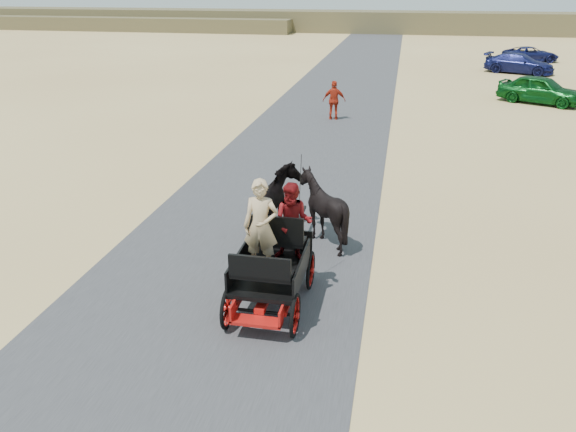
% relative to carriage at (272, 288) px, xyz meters
% --- Properties ---
extents(ground, '(140.00, 140.00, 0.00)m').
position_rel_carriage_xyz_m(ground, '(-1.20, 0.83, -0.36)').
color(ground, tan).
extents(road, '(6.00, 140.00, 0.01)m').
position_rel_carriage_xyz_m(road, '(-1.20, 0.83, -0.35)').
color(road, '#38383A').
rests_on(road, ground).
extents(ridge_far, '(140.00, 6.00, 2.40)m').
position_rel_carriage_xyz_m(ridge_far, '(-1.20, 62.83, 0.84)').
color(ridge_far, brown).
rests_on(ridge_far, ground).
extents(ridge_near, '(40.00, 4.00, 1.60)m').
position_rel_carriage_xyz_m(ridge_near, '(-31.20, 58.83, 0.44)').
color(ridge_near, brown).
rests_on(ridge_near, ground).
extents(carriage, '(1.30, 2.40, 0.72)m').
position_rel_carriage_xyz_m(carriage, '(0.00, 0.00, 0.00)').
color(carriage, black).
rests_on(carriage, ground).
extents(horse_left, '(0.91, 2.01, 1.70)m').
position_rel_carriage_xyz_m(horse_left, '(-0.55, 3.00, 0.49)').
color(horse_left, black).
rests_on(horse_left, ground).
extents(horse_right, '(1.37, 1.54, 1.70)m').
position_rel_carriage_xyz_m(horse_right, '(0.55, 3.00, 0.49)').
color(horse_right, black).
rests_on(horse_right, ground).
extents(driver_man, '(0.66, 0.43, 1.80)m').
position_rel_carriage_xyz_m(driver_man, '(-0.20, 0.05, 1.26)').
color(driver_man, tan).
rests_on(driver_man, carriage).
extents(passenger_woman, '(0.77, 0.60, 1.58)m').
position_rel_carriage_xyz_m(passenger_woman, '(0.30, 0.60, 1.15)').
color(passenger_woman, '#660C0F').
rests_on(passenger_woman, carriage).
extents(pedestrian, '(1.04, 0.50, 1.73)m').
position_rel_carriage_xyz_m(pedestrian, '(-0.76, 15.84, 0.50)').
color(pedestrian, '#AB2713').
rests_on(pedestrian, ground).
extents(car_a, '(4.40, 3.43, 1.40)m').
position_rel_carriage_xyz_m(car_a, '(9.07, 21.48, 0.34)').
color(car_a, '#0C4C19').
rests_on(car_a, ground).
extents(car_c, '(4.83, 3.36, 1.30)m').
position_rel_carriage_xyz_m(car_c, '(9.78, 31.90, 0.29)').
color(car_c, navy).
rests_on(car_c, ground).
extents(car_d, '(4.34, 2.61, 1.13)m').
position_rel_carriage_xyz_m(car_d, '(11.69, 38.17, 0.20)').
color(car_d, navy).
rests_on(car_d, ground).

